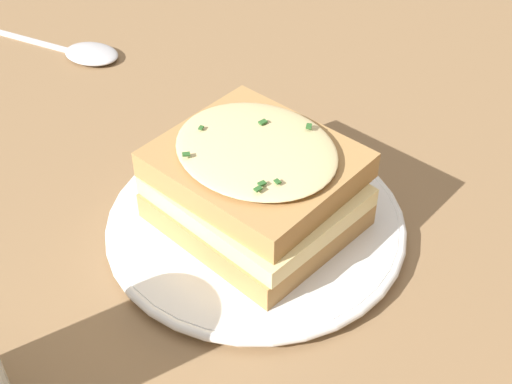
% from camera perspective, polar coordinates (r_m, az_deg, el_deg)
% --- Properties ---
extents(ground_plane, '(2.40, 2.40, 0.00)m').
position_cam_1_polar(ground_plane, '(0.58, -1.29, -1.34)').
color(ground_plane, olive).
extents(dinner_plate, '(0.23, 0.23, 0.01)m').
position_cam_1_polar(dinner_plate, '(0.55, 0.00, -2.63)').
color(dinner_plate, white).
rests_on(dinner_plate, ground_plane).
extents(sandwich, '(0.17, 0.16, 0.07)m').
position_cam_1_polar(sandwich, '(0.53, 0.00, 0.64)').
color(sandwich, '#B2844C').
rests_on(sandwich, dinner_plate).
extents(spoon, '(0.17, 0.05, 0.01)m').
position_cam_1_polar(spoon, '(0.79, -13.58, 10.83)').
color(spoon, silver).
rests_on(spoon, ground_plane).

